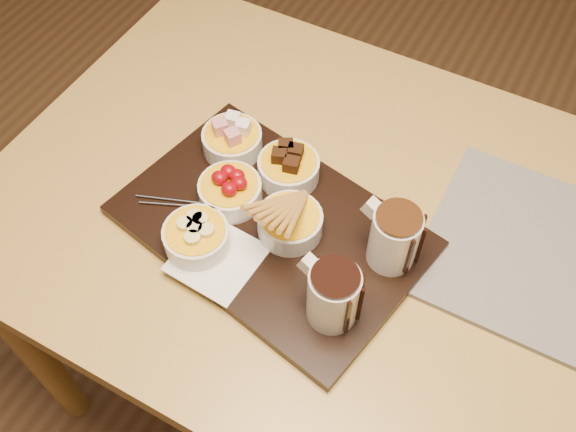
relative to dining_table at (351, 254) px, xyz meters
The scene contains 13 objects.
ground 0.65m from the dining_table, ahead, with size 5.00×5.00×0.00m, color brown.
dining_table is the anchor object (origin of this frame).
serving_board 0.17m from the dining_table, 144.41° to the right, with size 0.46×0.30×0.02m, color black.
napkin 0.26m from the dining_table, 130.91° to the right, with size 0.12×0.12×0.00m, color white.
bowl_marshmallows 0.28m from the dining_table, behind, with size 0.10×0.10×0.04m, color silver.
bowl_cake 0.19m from the dining_table, behind, with size 0.10×0.10×0.04m, color silver.
bowl_strawberries 0.24m from the dining_table, 160.38° to the right, with size 0.10×0.10×0.04m, color silver.
bowl_biscotti 0.17m from the dining_table, 136.35° to the right, with size 0.10×0.10×0.04m, color silver.
bowl_bananas 0.28m from the dining_table, 138.92° to the right, with size 0.10×0.10×0.04m, color silver.
pitcher_dark_chocolate 0.24m from the dining_table, 76.90° to the right, with size 0.07×0.07×0.10m, color silver.
pitcher_milk_chocolate 0.19m from the dining_table, 30.88° to the right, with size 0.07×0.07×0.10m, color silver.
fondue_skewers 0.25m from the dining_table, 156.21° to the right, with size 0.26×0.03×0.01m, color silver, non-canonical shape.
newspaper 0.33m from the dining_table, 13.71° to the left, with size 0.39×0.31×0.01m, color beige.
Camera 1 is at (0.18, -0.56, 1.59)m, focal length 40.00 mm.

